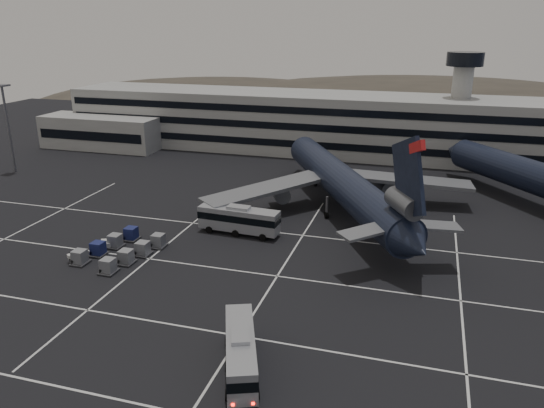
{
  "coord_description": "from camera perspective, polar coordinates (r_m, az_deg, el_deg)",
  "views": [
    {
      "loc": [
        28.49,
        -53.87,
        30.56
      ],
      "look_at": [
        7.55,
        16.67,
        5.0
      ],
      "focal_mm": 35.0,
      "sensor_mm": 36.0,
      "label": 1
    }
  ],
  "objects": [
    {
      "name": "tug_b",
      "position": [
        75.56,
        -20.39,
        -5.53
      ],
      "size": [
        2.22,
        2.11,
        1.24
      ],
      "rotation": [
        0.0,
        0.0,
        0.89
      ],
      "color": "beige",
      "rests_on": "ground"
    },
    {
      "name": "lane_markings",
      "position": [
        68.35,
        -9.23,
        -7.67
      ],
      "size": [
        90.0,
        55.62,
        0.01
      ],
      "color": "silver",
      "rests_on": "ground"
    },
    {
      "name": "bus_near",
      "position": [
        50.04,
        -3.4,
        -15.4
      ],
      "size": [
        6.65,
        11.61,
        4.04
      ],
      "rotation": [
        0.0,
        0.0,
        0.38
      ],
      "color": "#9C9EA4",
      "rests_on": "ground"
    },
    {
      "name": "terminal",
      "position": [
        131.05,
        2.41,
        8.75
      ],
      "size": [
        125.0,
        26.0,
        24.0
      ],
      "color": "gray",
      "rests_on": "ground"
    },
    {
      "name": "uld_cluster",
      "position": [
        75.71,
        -15.99,
        -4.66
      ],
      "size": [
        9.8,
        13.11,
        1.94
      ],
      "rotation": [
        0.0,
        0.0,
        -0.24
      ],
      "color": "#2D2D30",
      "rests_on": "ground"
    },
    {
      "name": "hills",
      "position": [
        228.13,
        13.73,
        7.84
      ],
      "size": [
        352.0,
        180.0,
        44.0
      ],
      "color": "#38332B",
      "rests_on": "ground"
    },
    {
      "name": "tug_a",
      "position": [
        79.0,
        -17.27,
        -4.08
      ],
      "size": [
        1.89,
        2.26,
        1.26
      ],
      "rotation": [
        0.0,
        0.0,
        0.44
      ],
      "color": "beige",
      "rests_on": "ground"
    },
    {
      "name": "ground",
      "position": [
        68.17,
        -10.22,
        -7.81
      ],
      "size": [
        260.0,
        260.0,
        0.0
      ],
      "primitive_type": "plane",
      "color": "black",
      "rests_on": "ground"
    },
    {
      "name": "lightpole_left",
      "position": [
        123.37,
        -26.65,
        8.41
      ],
      "size": [
        2.4,
        2.4,
        18.28
      ],
      "color": "slate",
      "rests_on": "ground"
    },
    {
      "name": "trijet_main",
      "position": [
        87.62,
        7.69,
        2.19
      ],
      "size": [
        42.34,
        53.03,
        18.08
      ],
      "rotation": [
        0.0,
        0.0,
        0.5
      ],
      "color": "black",
      "rests_on": "ground"
    },
    {
      "name": "bus_far",
      "position": [
        79.63,
        -3.58,
        -1.59
      ],
      "size": [
        12.63,
        3.81,
        4.4
      ],
      "rotation": [
        0.0,
        0.0,
        1.51
      ],
      "color": "#9C9EA4",
      "rests_on": "ground"
    }
  ]
}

